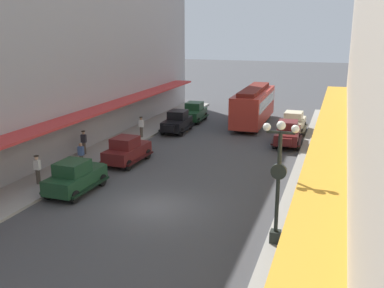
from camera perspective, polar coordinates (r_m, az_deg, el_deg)
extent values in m
plane|color=#424244|center=(22.72, -4.90, -8.09)|extent=(200.00, 200.00, 0.00)
cube|color=#99968E|center=(26.43, -20.06, -5.45)|extent=(3.00, 60.00, 0.15)
cube|color=#99968E|center=(21.07, 14.48, -10.24)|extent=(3.00, 60.00, 0.15)
cube|color=#BF3333|center=(25.99, -21.67, 0.81)|extent=(1.80, 54.00, 0.16)
cube|color=orange|center=(20.00, 16.73, -2.77)|extent=(1.80, 54.00, 0.16)
cube|color=#591919|center=(34.77, 12.15, 1.05)|extent=(1.87, 3.97, 0.80)
cube|color=#591919|center=(34.84, 12.25, 2.35)|extent=(1.52, 1.76, 0.70)
cube|color=#8C9EA8|center=(34.84, 12.25, 2.35)|extent=(1.44, 1.73, 0.42)
cube|color=#591919|center=(32.69, 11.88, 0.28)|extent=(0.95, 0.40, 0.52)
cube|color=black|center=(34.80, 13.68, 0.43)|extent=(0.40, 3.52, 0.12)
cube|color=black|center=(34.91, 10.57, 0.65)|extent=(0.40, 3.52, 0.12)
cylinder|color=black|center=(33.50, 13.31, -0.24)|extent=(0.25, 0.69, 0.68)
cylinder|color=black|center=(33.60, 10.57, -0.05)|extent=(0.25, 0.69, 0.68)
cylinder|color=black|center=(36.15, 13.56, 0.84)|extent=(0.25, 0.69, 0.68)
cylinder|color=black|center=(36.24, 11.01, 1.02)|extent=(0.25, 0.69, 0.68)
cube|color=#591919|center=(29.78, -8.33, -1.08)|extent=(1.84, 3.96, 0.80)
cube|color=#591919|center=(29.37, -8.62, 0.20)|extent=(1.50, 1.75, 0.70)
cube|color=#8C9EA8|center=(29.37, -8.62, 0.20)|extent=(1.43, 1.71, 0.42)
cube|color=#591919|center=(31.57, -6.47, 0.00)|extent=(0.95, 0.39, 0.52)
cube|color=black|center=(30.33, -9.88, -1.48)|extent=(0.37, 3.52, 0.12)
cube|color=black|center=(29.43, -6.69, -1.86)|extent=(0.37, 3.52, 0.12)
cylinder|color=black|center=(31.41, -8.39, -1.00)|extent=(0.24, 0.69, 0.68)
cylinder|color=black|center=(30.68, -5.75, -1.30)|extent=(0.24, 0.69, 0.68)
cylinder|color=black|center=(29.16, -10.99, -2.36)|extent=(0.24, 0.69, 0.68)
cylinder|color=black|center=(28.37, -8.20, -2.73)|extent=(0.24, 0.69, 0.68)
cube|color=black|center=(38.27, -1.95, 2.64)|extent=(1.88, 3.97, 0.80)
cube|color=black|center=(38.35, -1.85, 3.81)|extent=(1.52, 1.76, 0.70)
cube|color=#8C9EA8|center=(38.35, -1.85, 3.81)|extent=(1.44, 1.73, 0.42)
cube|color=black|center=(36.29, -2.99, 2.03)|extent=(0.95, 0.40, 0.52)
cube|color=black|center=(38.06, -0.59, 2.08)|extent=(0.40, 3.52, 0.12)
cube|color=black|center=(38.63, -3.29, 2.25)|extent=(0.40, 3.52, 0.12)
cylinder|color=black|center=(36.85, -1.41, 1.52)|extent=(0.25, 0.69, 0.68)
cylinder|color=black|center=(37.35, -3.77, 1.68)|extent=(0.25, 0.69, 0.68)
cylinder|color=black|center=(39.39, -0.22, 2.41)|extent=(0.25, 0.69, 0.68)
cylinder|color=black|center=(39.87, -2.45, 2.54)|extent=(0.25, 0.69, 0.68)
cube|color=beige|center=(39.11, 12.93, 2.53)|extent=(1.78, 3.94, 0.80)
cube|color=beige|center=(38.72, 12.94, 3.54)|extent=(1.48, 1.73, 0.70)
cube|color=#8C9EA8|center=(38.72, 12.94, 3.54)|extent=(1.40, 1.69, 0.42)
cube|color=beige|center=(41.17, 13.31, 3.19)|extent=(0.94, 0.38, 0.52)
cube|color=#6D6856|center=(39.30, 11.53, 2.19)|extent=(0.31, 3.51, 0.12)
cube|color=#6D6856|center=(39.08, 14.28, 1.96)|extent=(0.31, 3.51, 0.12)
cylinder|color=black|center=(40.62, 12.01, 2.46)|extent=(0.23, 0.68, 0.68)
cylinder|color=black|center=(40.44, 14.28, 2.27)|extent=(0.23, 0.68, 0.68)
cylinder|color=black|center=(37.98, 11.42, 1.63)|extent=(0.23, 0.68, 0.68)
cylinder|color=black|center=(37.79, 13.84, 1.43)|extent=(0.23, 0.68, 0.68)
cube|color=#193D23|center=(25.16, -14.73, -4.43)|extent=(1.76, 3.92, 0.80)
cube|color=#193D23|center=(24.73, -15.17, -2.96)|extent=(1.46, 1.72, 0.70)
cube|color=#8C9EA8|center=(24.73, -15.17, -2.96)|extent=(1.39, 1.69, 0.42)
cube|color=#193D23|center=(26.83, -12.21, -2.95)|extent=(0.94, 0.37, 0.52)
cube|color=black|center=(25.79, -16.44, -4.83)|extent=(0.29, 3.51, 0.12)
cube|color=black|center=(24.76, -12.85, -5.41)|extent=(0.29, 3.51, 0.12)
cylinder|color=black|center=(26.79, -14.49, -4.13)|extent=(0.23, 0.68, 0.68)
cylinder|color=black|center=(25.95, -11.51, -4.57)|extent=(0.23, 0.68, 0.68)
cylinder|color=black|center=(24.72, -18.00, -6.01)|extent=(0.23, 0.68, 0.68)
cylinder|color=black|center=(23.81, -14.88, -6.58)|extent=(0.23, 0.68, 0.68)
cube|color=#193D23|center=(42.50, 0.22, 3.88)|extent=(1.85, 3.96, 0.80)
cube|color=#193D23|center=(42.60, 0.31, 4.93)|extent=(1.50, 1.75, 0.70)
cube|color=#8C9EA8|center=(42.60, 0.31, 4.93)|extent=(1.43, 1.72, 0.42)
cube|color=#193D23|center=(40.49, -0.63, 3.40)|extent=(0.95, 0.40, 0.52)
cube|color=black|center=(42.31, 1.45, 3.39)|extent=(0.37, 3.52, 0.12)
cube|color=black|center=(42.84, -1.01, 3.53)|extent=(0.37, 3.52, 0.12)
cylinder|color=black|center=(41.08, 0.76, 2.92)|extent=(0.25, 0.69, 0.68)
cylinder|color=black|center=(41.54, -1.38, 3.05)|extent=(0.25, 0.69, 0.68)
cylinder|color=black|center=(43.66, 1.74, 3.63)|extent=(0.25, 0.69, 0.68)
cylinder|color=black|center=(44.09, -0.30, 3.75)|extent=(0.25, 0.69, 0.68)
cube|color=#A52D23|center=(41.45, 7.91, 4.88)|extent=(2.65, 9.64, 2.70)
cube|color=#5B1913|center=(41.21, 7.99, 6.97)|extent=(1.64, 8.66, 0.36)
cube|color=#8C9EA8|center=(41.37, 7.94, 5.52)|extent=(2.67, 8.87, 0.95)
cube|color=black|center=(44.53, 8.50, 3.51)|extent=(2.02, 1.23, 0.40)
cube|color=black|center=(38.97, 7.09, 1.94)|extent=(2.02, 1.23, 0.40)
cube|color=black|center=(19.12, 10.67, -11.62)|extent=(0.44, 0.44, 0.50)
cylinder|color=black|center=(18.20, 11.02, -4.97)|extent=(0.16, 0.16, 4.20)
cube|color=black|center=(17.61, 11.35, 1.47)|extent=(1.10, 0.10, 0.10)
sphere|color=white|center=(17.65, 9.61, 2.18)|extent=(0.32, 0.32, 0.32)
sphere|color=white|center=(17.52, 13.17, 1.90)|extent=(0.32, 0.32, 0.32)
sphere|color=white|center=(17.55, 11.40, 2.36)|extent=(0.36, 0.36, 0.36)
cylinder|color=black|center=(18.04, 11.10, -3.48)|extent=(0.64, 0.18, 0.64)
cylinder|color=silver|center=(18.14, 11.14, -3.39)|extent=(0.56, 0.02, 0.56)
cylinder|color=#B21E19|center=(31.73, -9.97, -0.61)|extent=(0.24, 0.24, 0.70)
sphere|color=#B21E19|center=(31.63, -9.99, 0.04)|extent=(0.20, 0.20, 0.20)
cylinder|color=#4C4238|center=(32.02, -13.70, -0.53)|extent=(0.24, 0.24, 0.85)
cube|color=#26262D|center=(31.85, -13.78, 0.70)|extent=(0.36, 0.22, 0.56)
sphere|color=tan|center=(31.76, -13.82, 1.40)|extent=(0.22, 0.22, 0.22)
cylinder|color=black|center=(31.73, -13.84, 1.61)|extent=(0.28, 0.28, 0.04)
cylinder|color=#4C4238|center=(28.91, -14.03, -2.21)|extent=(0.24, 0.24, 0.85)
cube|color=#3F598C|center=(28.72, -14.11, -0.86)|extent=(0.36, 0.22, 0.56)
sphere|color=#9E7051|center=(28.61, -14.16, -0.09)|extent=(0.22, 0.22, 0.22)
cylinder|color=#4C4238|center=(35.32, 15.96, 0.75)|extent=(0.24, 0.24, 0.85)
cube|color=maroon|center=(35.16, 16.04, 1.86)|extent=(0.36, 0.22, 0.56)
sphere|color=#9E7051|center=(35.07, 16.09, 2.50)|extent=(0.22, 0.22, 0.22)
cylinder|color=black|center=(35.05, 16.10, 2.69)|extent=(0.28, 0.28, 0.04)
cylinder|color=#4C4238|center=(36.13, -6.53, 1.54)|extent=(0.24, 0.24, 0.85)
cube|color=white|center=(35.98, -6.57, 2.64)|extent=(0.36, 0.22, 0.56)
sphere|color=#9E7051|center=(35.90, -6.58, 3.26)|extent=(0.22, 0.22, 0.22)
cylinder|color=black|center=(35.87, -6.59, 3.45)|extent=(0.28, 0.28, 0.04)
cylinder|color=#4C4238|center=(26.75, -19.19, -3.99)|extent=(0.24, 0.24, 0.85)
cube|color=white|center=(26.54, -19.32, -2.55)|extent=(0.36, 0.22, 0.56)
sphere|color=beige|center=(26.43, -19.39, -1.72)|extent=(0.22, 0.22, 0.22)
cylinder|color=black|center=(26.40, -19.42, -1.47)|extent=(0.28, 0.28, 0.04)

